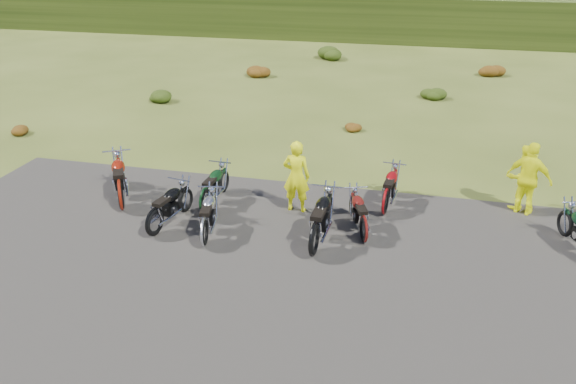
# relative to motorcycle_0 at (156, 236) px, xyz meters

# --- Properties ---
(ground) EXTENTS (300.00, 300.00, 0.00)m
(ground) POSITION_rel_motorcycle_0_xyz_m (3.93, -0.13, 0.00)
(ground) COLOR #414A18
(ground) RESTS_ON ground
(gravel_pad) EXTENTS (20.00, 12.00, 0.04)m
(gravel_pad) POSITION_rel_motorcycle_0_xyz_m (3.93, -2.13, 0.00)
(gravel_pad) COLOR black
(gravel_pad) RESTS_ON ground
(hill_slope) EXTENTS (300.00, 45.97, 9.37)m
(hill_slope) POSITION_rel_motorcycle_0_xyz_m (3.93, 49.87, 0.00)
(hill_slope) COLOR #263612
(hill_slope) RESTS_ON ground
(shrub_0) EXTENTS (0.77, 0.77, 0.45)m
(shrub_0) POSITION_rel_motorcycle_0_xyz_m (-8.07, 5.87, 0.23)
(shrub_0) COLOR #6B2B0D
(shrub_0) RESTS_ON ground
(shrub_1) EXTENTS (1.03, 1.03, 0.61)m
(shrub_1) POSITION_rel_motorcycle_0_xyz_m (-5.17, 11.17, 0.31)
(shrub_1) COLOR #22330C
(shrub_1) RESTS_ON ground
(shrub_2) EXTENTS (1.30, 1.30, 0.77)m
(shrub_2) POSITION_rel_motorcycle_0_xyz_m (-2.27, 16.47, 0.38)
(shrub_2) COLOR #6B2B0D
(shrub_2) RESTS_ON ground
(shrub_3) EXTENTS (1.56, 1.56, 0.92)m
(shrub_3) POSITION_rel_motorcycle_0_xyz_m (0.63, 21.77, 0.46)
(shrub_3) COLOR #22330C
(shrub_3) RESTS_ON ground
(shrub_4) EXTENTS (0.77, 0.77, 0.45)m
(shrub_4) POSITION_rel_motorcycle_0_xyz_m (3.53, 9.07, 0.23)
(shrub_4) COLOR #6B2B0D
(shrub_4) RESTS_ON ground
(shrub_5) EXTENTS (1.03, 1.03, 0.61)m
(shrub_5) POSITION_rel_motorcycle_0_xyz_m (6.43, 14.37, 0.31)
(shrub_5) COLOR #22330C
(shrub_5) RESTS_ON ground
(shrub_6) EXTENTS (1.30, 1.30, 0.77)m
(shrub_6) POSITION_rel_motorcycle_0_xyz_m (9.33, 19.67, 0.38)
(shrub_6) COLOR #6B2B0D
(shrub_6) RESTS_ON ground
(motorcycle_0) EXTENTS (1.01, 2.09, 1.05)m
(motorcycle_0) POSITION_rel_motorcycle_0_xyz_m (0.00, 0.00, 0.00)
(motorcycle_0) COLOR black
(motorcycle_0) RESTS_ON ground
(motorcycle_1) EXTENTS (1.83, 2.42, 1.22)m
(motorcycle_1) POSITION_rel_motorcycle_0_xyz_m (-1.49, 1.08, 0.00)
(motorcycle_1) COLOR maroon
(motorcycle_1) RESTS_ON ground
(motorcycle_2) EXTENTS (0.73, 2.00, 1.04)m
(motorcycle_2) POSITION_rel_motorcycle_0_xyz_m (0.74, 1.41, 0.00)
(motorcycle_2) COLOR black
(motorcycle_2) RESTS_ON ground
(motorcycle_3) EXTENTS (1.02, 2.08, 1.04)m
(motorcycle_3) POSITION_rel_motorcycle_0_xyz_m (1.33, -0.19, 0.00)
(motorcycle_3) COLOR #B0B0B5
(motorcycle_3) RESTS_ON ground
(motorcycle_4) EXTENTS (1.20, 1.95, 0.97)m
(motorcycle_4) POSITION_rel_motorcycle_0_xyz_m (4.92, 0.87, 0.00)
(motorcycle_4) COLOR #56110E
(motorcycle_4) RESTS_ON ground
(motorcycle_5) EXTENTS (0.86, 2.32, 1.20)m
(motorcycle_5) POSITION_rel_motorcycle_0_xyz_m (3.90, -0.02, 0.00)
(motorcycle_5) COLOR black
(motorcycle_5) RESTS_ON ground
(motorcycle_6) EXTENTS (0.86, 2.02, 1.03)m
(motorcycle_6) POSITION_rel_motorcycle_0_xyz_m (5.30, 2.44, 0.00)
(motorcycle_6) COLOR maroon
(motorcycle_6) RESTS_ON ground
(person_middle) EXTENTS (0.70, 0.46, 1.93)m
(person_middle) POSITION_rel_motorcycle_0_xyz_m (3.01, 2.11, 0.96)
(person_middle) COLOR #DEE30B
(person_middle) RESTS_ON ground
(person_right_a) EXTENTS (1.05, 0.96, 1.76)m
(person_right_a) POSITION_rel_motorcycle_0_xyz_m (8.69, 3.64, 0.88)
(person_right_a) COLOR #DEE30B
(person_right_a) RESTS_ON ground
(person_right_b) EXTENTS (1.22, 0.91, 1.93)m
(person_right_b) POSITION_rel_motorcycle_0_xyz_m (8.81, 3.34, 0.96)
(person_right_b) COLOR #DEE30B
(person_right_b) RESTS_ON ground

